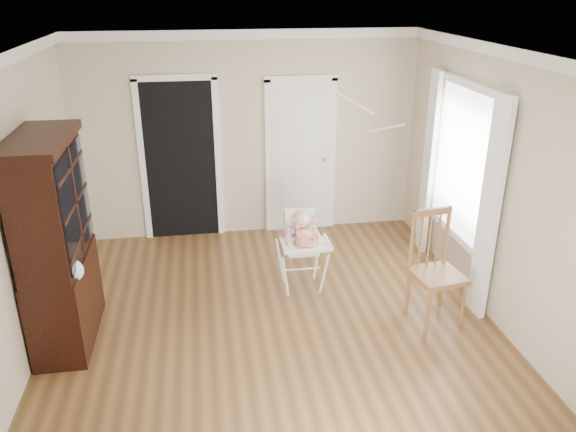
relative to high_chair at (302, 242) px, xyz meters
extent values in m
plane|color=#553A1D|center=(-0.42, -0.81, -0.57)|extent=(5.00, 5.00, 0.00)
plane|color=white|center=(-0.42, -0.81, 2.13)|extent=(5.00, 5.00, 0.00)
plane|color=#C5B699|center=(-0.42, 1.69, 0.78)|extent=(4.50, 0.00, 4.50)
plane|color=#C5B699|center=(-2.67, -0.81, 0.78)|extent=(0.00, 5.00, 5.00)
plane|color=#C5B699|center=(1.83, -0.81, 0.78)|extent=(0.00, 5.00, 5.00)
cube|color=black|center=(-1.32, 1.67, 0.48)|extent=(0.90, 0.03, 2.10)
cube|color=white|center=(-1.81, 1.67, 0.48)|extent=(0.08, 0.05, 2.18)
cube|color=white|center=(-0.83, 1.67, 0.48)|extent=(0.08, 0.05, 2.18)
cube|color=white|center=(-1.32, 1.67, 1.57)|extent=(1.06, 0.05, 0.08)
cube|color=white|center=(0.28, 1.66, 0.45)|extent=(0.80, 0.05, 2.05)
cube|color=white|center=(-0.16, 1.67, 0.45)|extent=(0.08, 0.05, 2.13)
cube|color=white|center=(0.72, 1.67, 0.45)|extent=(0.08, 0.05, 2.13)
sphere|color=gold|center=(0.60, 1.63, 0.43)|extent=(0.06, 0.06, 0.06)
cube|color=white|center=(1.81, -0.01, 0.83)|extent=(0.02, 1.20, 1.60)
cube|color=white|center=(1.79, -0.01, 1.67)|extent=(0.06, 1.36, 0.08)
cube|color=white|center=(1.73, -0.79, 0.58)|extent=(0.08, 0.28, 2.30)
cube|color=white|center=(1.73, 0.77, 0.58)|extent=(0.08, 0.28, 2.30)
cylinder|color=white|center=(-0.21, -0.19, -0.33)|extent=(0.11, 0.11, 0.54)
cylinder|color=white|center=(0.22, -0.19, -0.33)|extent=(0.11, 0.11, 0.54)
cylinder|color=white|center=(-0.22, 0.20, -0.33)|extent=(0.11, 0.11, 0.54)
cylinder|color=white|center=(0.21, 0.20, -0.33)|extent=(0.11, 0.11, 0.54)
cylinder|color=white|center=(0.00, -0.04, -0.32)|extent=(0.41, 0.02, 0.02)
cube|color=white|center=(0.00, 0.01, -0.08)|extent=(0.34, 0.33, 0.07)
cube|color=white|center=(-0.17, 0.00, 0.03)|extent=(0.04, 0.31, 0.16)
cube|color=white|center=(0.17, 0.01, 0.03)|extent=(0.04, 0.31, 0.16)
cube|color=white|center=(0.00, 0.16, 0.14)|extent=(0.34, 0.06, 0.40)
cube|color=white|center=(0.00, -0.21, 0.06)|extent=(0.51, 0.36, 0.03)
cube|color=white|center=(0.00, -0.39, 0.08)|extent=(0.50, 0.03, 0.04)
ellipsoid|color=beige|center=(0.00, 0.03, 0.05)|extent=(0.20, 0.16, 0.24)
sphere|color=beige|center=(0.00, 0.03, 0.25)|extent=(0.17, 0.17, 0.17)
sphere|color=red|center=(0.00, -0.02, 0.11)|extent=(0.12, 0.12, 0.12)
sphere|color=red|center=(-0.02, -0.04, 0.21)|extent=(0.06, 0.06, 0.06)
sphere|color=red|center=(0.14, -0.04, 0.25)|extent=(0.06, 0.06, 0.06)
cylinder|color=silver|center=(0.00, -0.21, 0.08)|extent=(0.28, 0.28, 0.01)
cylinder|color=red|center=(0.00, -0.21, 0.14)|extent=(0.22, 0.22, 0.12)
cylinder|color=#F2E08C|center=(0.02, -0.22, 0.19)|extent=(0.10, 0.10, 0.02)
cylinder|color=pink|center=(-0.18, -0.13, 0.13)|extent=(0.07, 0.07, 0.11)
cylinder|color=#A56BBB|center=(-0.18, -0.13, 0.20)|extent=(0.08, 0.08, 0.03)
cone|color=#A56BBB|center=(-0.18, -0.13, 0.24)|extent=(0.02, 0.02, 0.04)
cube|color=black|center=(-2.41, -0.60, -0.15)|extent=(0.47, 1.13, 0.85)
cube|color=black|center=(-2.41, -0.60, 0.84)|extent=(0.43, 1.13, 1.13)
cube|color=black|center=(-2.19, -0.88, 0.84)|extent=(0.02, 0.49, 0.99)
cube|color=black|center=(-2.19, -0.32, 0.84)|extent=(0.02, 0.49, 0.99)
cube|color=black|center=(-2.41, -0.60, 1.42)|extent=(0.51, 1.20, 0.08)
ellipsoid|color=white|center=(-2.22, -0.93, 0.32)|extent=(0.19, 0.15, 0.21)
cube|color=brown|center=(1.23, -0.86, -0.07)|extent=(0.53, 0.53, 0.06)
cylinder|color=brown|center=(1.07, -1.08, -0.32)|extent=(0.04, 0.04, 0.50)
cylinder|color=brown|center=(1.46, -1.02, -0.32)|extent=(0.04, 0.04, 0.50)
cylinder|color=brown|center=(1.00, -0.69, -0.32)|extent=(0.04, 0.04, 0.50)
cylinder|color=brown|center=(1.40, -0.63, -0.32)|extent=(0.04, 0.04, 0.50)
cylinder|color=brown|center=(1.00, -0.68, 0.25)|extent=(0.04, 0.04, 0.65)
cylinder|color=brown|center=(1.40, -0.62, 0.25)|extent=(0.04, 0.04, 0.65)
cube|color=brown|center=(1.20, -0.65, 0.54)|extent=(0.43, 0.11, 0.07)
camera|label=1|loc=(-1.03, -5.53, 2.67)|focal=35.00mm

